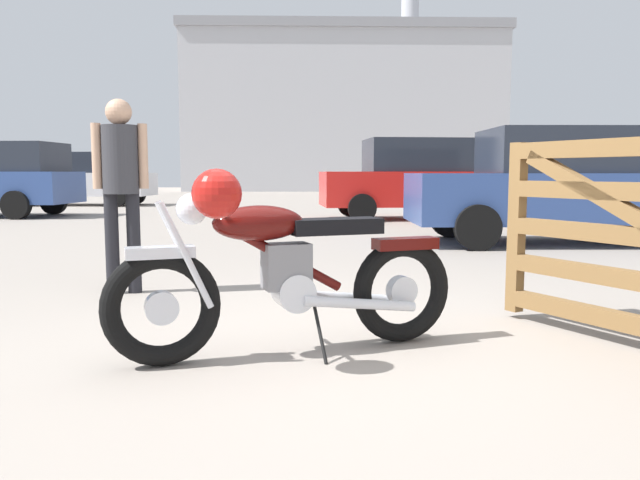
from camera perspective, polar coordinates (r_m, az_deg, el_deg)
ground_plane at (r=3.74m, az=1.35°, el=-10.00°), size 80.00×80.00×0.00m
vintage_motorcycle at (r=3.55m, az=-3.49°, el=-2.75°), size 1.97×1.03×1.07m
bystander at (r=5.63m, az=-17.68°, el=5.65°), size 0.45×0.30×1.66m
pale_sedan_back at (r=14.21m, az=8.45°, el=5.60°), size 4.09×2.23×1.78m
red_hatchback_near at (r=9.84m, az=20.59°, el=4.58°), size 4.28×2.09×1.67m
dark_sedan_left at (r=21.36m, az=-20.63°, el=5.22°), size 4.21×1.94×1.67m
silver_sedan_mid at (r=20.84m, az=18.47°, el=5.57°), size 4.80×2.19×1.74m
industrial_building at (r=40.77m, az=1.77°, el=11.27°), size 19.00×14.25×17.19m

